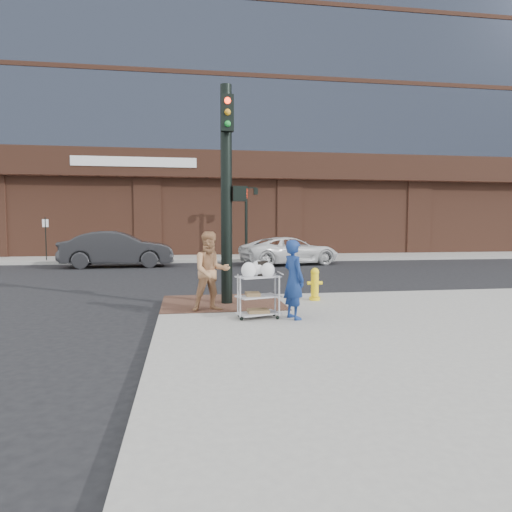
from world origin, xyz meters
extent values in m
plane|color=black|center=(0.00, 0.00, 0.00)|extent=(220.00, 220.00, 0.00)
cube|color=gray|center=(12.50, 32.00, 0.07)|extent=(65.00, 36.00, 0.15)
cube|color=#4B2E23|center=(-0.60, 0.90, 0.16)|extent=(2.80, 2.40, 0.01)
cube|color=brown|center=(5.00, 31.00, 14.15)|extent=(42.00, 26.00, 28.00)
cylinder|color=black|center=(2.00, 16.00, 2.15)|extent=(0.16, 0.16, 4.00)
cube|color=black|center=(2.00, 16.00, 4.05)|extent=(1.20, 0.06, 0.06)
cube|color=black|center=(1.45, 16.00, 3.85)|extent=(0.22, 0.22, 0.35)
cube|color=black|center=(2.55, 16.00, 3.85)|extent=(0.22, 0.22, 0.35)
cylinder|color=black|center=(-8.50, 15.00, 1.25)|extent=(0.05, 0.05, 2.20)
cylinder|color=black|center=(-0.50, 0.80, 2.65)|extent=(0.26, 0.26, 5.00)
cube|color=black|center=(-0.20, 0.80, 2.70)|extent=(0.32, 0.28, 0.34)
cube|color=#FF260C|center=(-0.04, 0.80, 2.70)|extent=(0.02, 0.18, 0.22)
cube|color=black|center=(-0.50, 0.52, 4.45)|extent=(0.28, 0.18, 0.80)
imported|color=navy|center=(0.63, -1.13, 0.92)|extent=(0.54, 0.66, 1.55)
imported|color=#AD7951|center=(-0.91, -0.08, 1.00)|extent=(0.93, 0.79, 1.69)
imported|color=black|center=(-4.55, 12.21, 0.84)|extent=(5.18, 2.01, 1.68)
imported|color=white|center=(3.68, 12.23, 0.68)|extent=(5.31, 3.36, 1.37)
cube|color=#AAA9AF|center=(-0.05, -0.98, 0.97)|extent=(0.91, 0.69, 0.03)
cube|color=#AAA9AF|center=(-0.05, -0.98, 0.58)|extent=(0.91, 0.69, 0.03)
cube|color=#AAA9AF|center=(-0.05, -0.98, 0.25)|extent=(0.91, 0.69, 0.03)
cube|color=black|center=(0.04, -0.94, 1.12)|extent=(0.20, 0.13, 0.29)
cube|color=brown|center=(-0.15, -0.98, 0.63)|extent=(0.27, 0.31, 0.07)
cube|color=brown|center=(-0.05, -0.98, 0.29)|extent=(0.42, 0.33, 0.06)
cylinder|color=yellow|center=(1.66, 0.93, 0.19)|extent=(0.26, 0.26, 0.07)
cylinder|color=yellow|center=(1.66, 0.93, 0.52)|extent=(0.19, 0.19, 0.58)
sphere|color=yellow|center=(1.66, 0.93, 0.84)|extent=(0.20, 0.20, 0.20)
cylinder|color=yellow|center=(1.66, 0.93, 0.57)|extent=(0.37, 0.08, 0.08)
cube|color=#9F1B12|center=(-7.11, 15.52, 0.62)|extent=(0.49, 0.46, 0.94)
cube|color=gold|center=(-6.02, 15.19, 0.63)|extent=(0.42, 0.38, 0.97)
camera|label=1|loc=(-1.46, -9.73, 2.00)|focal=32.00mm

